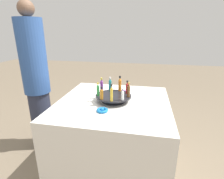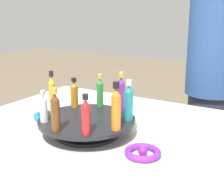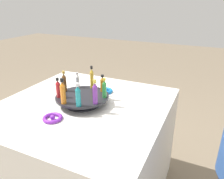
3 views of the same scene
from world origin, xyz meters
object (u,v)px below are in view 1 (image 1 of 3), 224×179
Objects in this scene: bottle_red at (127,88)px; bottle_teal at (110,84)px; bottle_clear at (123,95)px; person_figure at (36,80)px; bottle_purple at (102,86)px; bottle_brown at (129,90)px; ribbon_bow_blue at (102,110)px; bottle_orange at (120,84)px; bottle_amber at (102,94)px; ribbon_bow_purple at (122,92)px; bottle_gold at (112,93)px; bottle_green at (98,90)px; display_stand at (113,97)px.

bottle_red is 0.18m from bottle_teal.
bottle_clear is 1.04m from person_figure.
bottle_teal is 0.09m from bottle_purple.
bottle_brown is 1.06m from person_figure.
bottle_red reaches higher than ribbon_bow_blue.
bottle_orange reaches higher than bottle_amber.
ribbon_bow_blue is at bearing 139.21° from bottle_brown.
bottle_brown is 1.43× the size of ribbon_bow_blue.
bottle_orange reaches higher than ribbon_bow_purple.
ribbon_bow_purple is (0.37, -0.04, -0.12)m from bottle_gold.
bottle_green is (-0.17, 0.17, -0.01)m from bottle_orange.
bottle_gold is 1.12× the size of bottle_brown.
person_figure reaches higher than bottle_brown.
bottle_brown is (0.10, -0.22, 0.01)m from bottle_amber.
bottle_amber is at bearing 134.19° from bottle_red.
bottle_brown is (0.02, -0.27, 0.01)m from bottle_green.
bottle_purple is at bearing 15.08° from ribbon_bow_blue.
display_stand is at bearing 4.19° from bottle_gold.
display_stand is at bearing 168.37° from ribbon_bow_purple.
bottle_amber is at bearing -165.81° from bottle_purple.
display_stand is 2.18× the size of bottle_gold.
bottle_amber is at bearing 114.19° from bottle_brown.
bottle_red is 1.00× the size of bottle_green.
ribbon_bow_purple is at bearing -11.63° from ribbon_bow_blue.
bottle_teal is 1.01× the size of bottle_brown.
person_figure is (0.42, 0.85, 0.09)m from ribbon_bow_blue.
ribbon_bow_purple is at bearing -34.67° from bottle_green.
bottle_green is at bearing 145.33° from ribbon_bow_purple.
bottle_red is 0.09m from bottle_brown.
bottle_purple is 0.95× the size of bottle_gold.
bottle_brown is at bearing -165.81° from bottle_red.
bottle_brown is 0.28m from ribbon_bow_purple.
bottle_amber reaches higher than display_stand.
bottle_green is at bearing 174.19° from bottle_purple.
bottle_red is 0.10m from bottle_orange.
bottle_clear is 0.10m from bottle_brown.
bottle_gold is 1.40× the size of ribbon_bow_purple.
person_figure is at bearing 69.49° from bottle_amber.
bottle_teal is 0.18m from ribbon_bow_purple.
bottle_clear is at bearing -85.81° from bottle_amber.
bottle_amber is 0.82× the size of bottle_brown.
ribbon_bow_blue is (-0.35, -0.01, -0.11)m from bottle_teal.
bottle_orange is at bearing -85.81° from bottle_teal.
bottle_red is at bearing -27.83° from ribbon_bow_blue.
bottle_green reaches higher than ribbon_bow_blue.
bottle_orange is at bearing 8.46° from person_figure.
bottle_clear reaches higher than display_stand.
bottle_purple is 1.33× the size of ribbon_bow_purple.
bottle_green is 1.14× the size of ribbon_bow_purple.
bottle_teal is at bearing 24.19° from display_stand.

